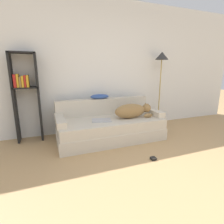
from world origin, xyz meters
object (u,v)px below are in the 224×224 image
at_px(couch, 110,129).
at_px(bookshelf, 25,92).
at_px(floor_lamp, 161,66).
at_px(laptop, 102,120).
at_px(dog, 133,111).
at_px(power_adapter, 153,158).
at_px(throw_pillow, 100,96).

height_order(couch, bookshelf, bookshelf).
bearing_deg(floor_lamp, laptop, -163.14).
distance_m(couch, laptop, 0.30).
height_order(dog, power_adapter, dog).
distance_m(couch, power_adapter, 1.06).
xyz_separation_m(couch, bookshelf, (-1.43, 0.49, 0.72)).
xyz_separation_m(throw_pillow, floor_lamp, (1.46, 0.03, 0.61)).
xyz_separation_m(dog, floor_lamp, (0.95, 0.49, 0.85)).
relative_size(dog, throw_pillow, 1.98).
bearing_deg(throw_pillow, power_adapter, -73.62).
distance_m(laptop, floor_lamp, 1.91).
bearing_deg(power_adapter, dog, 83.17).
bearing_deg(power_adapter, laptop, 118.80).
bearing_deg(couch, throw_pillow, 103.45).
distance_m(couch, floor_lamp, 1.86).
height_order(couch, power_adapter, couch).
bearing_deg(floor_lamp, dog, -152.58).
bearing_deg(dog, throw_pillow, 137.77).
relative_size(couch, floor_lamp, 1.17).
bearing_deg(floor_lamp, power_adapter, -127.31).
distance_m(throw_pillow, power_adapter, 1.61).
xyz_separation_m(couch, dog, (0.42, -0.09, 0.34)).
height_order(laptop, bookshelf, bookshelf).
relative_size(dog, power_adapter, 9.84).
bearing_deg(floor_lamp, throw_pillow, -178.63).
xyz_separation_m(bookshelf, floor_lamp, (2.80, -0.09, 0.47)).
bearing_deg(floor_lamp, couch, -163.73).
bearing_deg(throw_pillow, laptop, -103.47).
distance_m(bookshelf, floor_lamp, 2.85).
distance_m(floor_lamp, power_adapter, 2.23).
height_order(dog, throw_pillow, throw_pillow).
height_order(throw_pillow, bookshelf, bookshelf).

